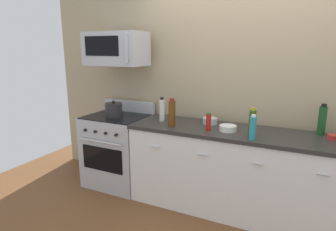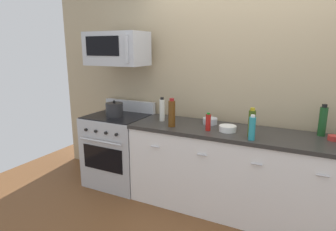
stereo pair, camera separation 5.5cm
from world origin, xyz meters
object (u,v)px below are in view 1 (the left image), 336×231
bottle_hot_sauce_red (209,122)px  range_oven (118,149)px  bottle_vinegar_white (162,110)px  bottle_olive_oil (252,123)px  bottle_dish_soap (253,128)px  bowl_white_ceramic (228,128)px  stockpot (114,110)px  bottle_wine_amber (172,113)px  microwave (116,49)px  bowl_red_small (333,137)px  bowl_steel_prep (210,121)px  bottle_wine_green (322,120)px

bottle_hot_sauce_red → range_oven: bearing=174.4°
bottle_vinegar_white → bottle_olive_oil: bearing=-8.7°
bottle_dish_soap → bowl_white_ceramic: 0.34m
bottle_hot_sauce_red → stockpot: (-1.25, 0.07, -0.00)m
bottle_wine_amber → stockpot: bottle_wine_amber is taller
range_oven → bottle_hot_sauce_red: 1.37m
bottle_dish_soap → range_oven: bearing=172.2°
microwave → bottle_dish_soap: bearing=-9.3°
range_oven → bottle_vinegar_white: (0.64, 0.02, 0.58)m
bowl_red_small → stockpot: bearing=-176.5°
range_oven → bottle_hot_sauce_red: size_ratio=5.65×
range_oven → bowl_white_ceramic: (1.44, -0.06, 0.48)m
microwave → bottle_dish_soap: microwave is taller
microwave → bowl_steel_prep: (1.19, 0.09, -0.79)m
microwave → bottle_wine_green: size_ratio=2.38×
bottle_vinegar_white → bottle_hot_sauce_red: bearing=-13.0°
microwave → bottle_wine_amber: 1.10m
microwave → bottle_wine_green: bearing=4.0°
bottle_dish_soap → bottle_vinegar_white: bearing=166.7°
range_oven → bowl_red_small: bearing=2.2°
microwave → bottle_wine_amber: size_ratio=2.38×
bottle_wine_green → bottle_hot_sauce_red: size_ratio=1.65×
bottle_hot_sauce_red → bottle_wine_amber: bearing=-175.9°
bottle_hot_sauce_red → bowl_steel_prep: 0.27m
range_oven → bottle_olive_oil: bottle_olive_oil is taller
bottle_olive_oil → bottle_wine_green: bearing=29.8°
bottle_dish_soap → stockpot: 1.73m
bottle_dish_soap → microwave: bearing=170.7°
bottle_wine_green → bowl_white_ceramic: size_ratio=1.76×
bottle_hot_sauce_red → bowl_steel_prep: bearing=104.0°
bottle_dish_soap → bottle_wine_amber: bottle_wine_amber is taller
bottle_hot_sauce_red → bowl_steel_prep: (-0.06, 0.26, -0.05)m
bottle_dish_soap → bottle_wine_green: (0.59, 0.44, 0.03)m
bottle_hot_sauce_red → stockpot: size_ratio=0.88×
microwave → bowl_white_ceramic: bearing=-4.1°
bottle_wine_amber → bottle_olive_oil: bearing=0.7°
microwave → bowl_red_small: microwave is taller
range_oven → microwave: size_ratio=1.44×
bottle_wine_green → bowl_red_small: bottle_wine_green is taller
microwave → bowl_steel_prep: 1.43m
bottle_hot_sauce_red → bowl_white_ceramic: bottle_hot_sauce_red is taller
bottle_wine_green → bottle_olive_oil: bearing=-150.2°
bottle_olive_oil → bottle_wine_amber: bearing=-179.3°
bottle_vinegar_white → bottle_olive_oil: size_ratio=0.98×
bottle_hot_sauce_red → bowl_red_small: bearing=10.6°
bottle_vinegar_white → bottle_hot_sauce_red: bottle_vinegar_white is taller
range_oven → bowl_white_ceramic: bearing=-2.3°
range_oven → bottle_wine_amber: bearing=-10.2°
bowl_steel_prep → stockpot: 1.20m
bottle_vinegar_white → bowl_red_small: 1.77m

